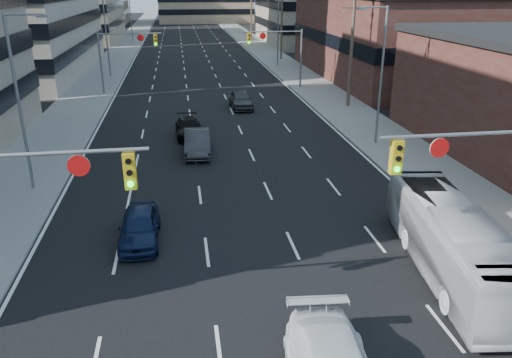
{
  "coord_description": "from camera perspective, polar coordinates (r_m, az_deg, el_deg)",
  "views": [
    {
      "loc": [
        -2.53,
        -6.02,
        10.23
      ],
      "look_at": [
        0.59,
        14.26,
        2.2
      ],
      "focal_mm": 35.0,
      "sensor_mm": 36.0,
      "label": 1
    }
  ],
  "objects": [
    {
      "name": "storefront_right_mid",
      "position": [
        62.25,
        17.15,
        15.19
      ],
      "size": [
        20.0,
        30.0,
        9.0
      ],
      "primitive_type": "cube",
      "color": "#472119",
      "rests_on": "ground"
    },
    {
      "name": "bg_block_right",
      "position": [
        140.4,
        5.85,
        19.54
      ],
      "size": [
        22.0,
        22.0,
        12.0
      ],
      "primitive_type": "cube",
      "color": "gray",
      "rests_on": "ground"
    },
    {
      "name": "sedan_grey_center",
      "position": [
        32.33,
        -6.72,
        4.19
      ],
      "size": [
        1.77,
        4.65,
        1.51
      ],
      "primitive_type": "imported",
      "rotation": [
        0.0,
        0.0,
        -0.04
      ],
      "color": "#2B2B2D",
      "rests_on": "ground"
    },
    {
      "name": "signal_near_right",
      "position": [
        18.19,
        25.18,
        0.33
      ],
      "size": [
        6.59,
        0.33,
        6.0
      ],
      "color": "slate",
      "rests_on": "ground"
    },
    {
      "name": "streetlight_left_mid",
      "position": [
        61.73,
        -16.61,
        15.72
      ],
      "size": [
        2.03,
        0.22,
        9.0
      ],
      "color": "slate",
      "rests_on": "ground"
    },
    {
      "name": "streetlight_right_far",
      "position": [
        67.46,
        2.39,
        16.95
      ],
      "size": [
        2.03,
        0.22,
        9.0
      ],
      "color": "slate",
      "rests_on": "ground"
    },
    {
      "name": "signal_far_left",
      "position": [
        51.62,
        -14.86,
        14.09
      ],
      "size": [
        6.09,
        0.33,
        6.0
      ],
      "color": "slate",
      "rests_on": "ground"
    },
    {
      "name": "utility_pole_midblock",
      "position": [
        73.64,
        2.96,
        17.88
      ],
      "size": [
        2.2,
        0.28,
        11.0
      ],
      "color": "#4C3D2D",
      "rests_on": "ground"
    },
    {
      "name": "streetlight_right_near",
      "position": [
        33.98,
        13.94,
        12.0
      ],
      "size": [
        2.03,
        0.22,
        9.0
      ],
      "color": "slate",
      "rests_on": "ground"
    },
    {
      "name": "utility_pole_distant",
      "position": [
        103.17,
        -0.55,
        18.9
      ],
      "size": [
        2.2,
        0.28,
        11.0
      ],
      "color": "#4C3D2D",
      "rests_on": "ground"
    },
    {
      "name": "sidewalk_right",
      "position": [
        137.12,
        -2.97,
        17.1
      ],
      "size": [
        5.0,
        300.0,
        0.15
      ],
      "primitive_type": "cube",
      "color": "slate",
      "rests_on": "ground"
    },
    {
      "name": "utility_pole_block",
      "position": [
        44.75,
        10.92,
        15.3
      ],
      "size": [
        2.2,
        0.28,
        11.0
      ],
      "color": "#4C3D2D",
      "rests_on": "ground"
    },
    {
      "name": "streetlight_left_near",
      "position": [
        27.65,
        -25.27,
        8.57
      ],
      "size": [
        2.03,
        0.22,
        9.0
      ],
      "color": "slate",
      "rests_on": "ground"
    },
    {
      "name": "road_surface",
      "position": [
        136.43,
        -7.99,
        16.88
      ],
      "size": [
        18.0,
        300.0,
        0.02
      ],
      "primitive_type": "cube",
      "color": "black",
      "rests_on": "ground"
    },
    {
      "name": "signal_far_right",
      "position": [
        52.36,
        2.66,
        14.85
      ],
      "size": [
        6.09,
        0.33,
        6.0
      ],
      "color": "slate",
      "rests_on": "ground"
    },
    {
      "name": "sidewalk_left",
      "position": [
        136.69,
        -13.02,
        16.59
      ],
      "size": [
        5.0,
        300.0,
        0.15
      ],
      "primitive_type": "cube",
      "color": "slate",
      "rests_on": "ground"
    },
    {
      "name": "sedan_grey_right",
      "position": [
        44.43,
        -1.72,
        9.07
      ],
      "size": [
        1.82,
        4.52,
        1.54
      ],
      "primitive_type": "imported",
      "rotation": [
        0.0,
        0.0,
        -0.0
      ],
      "color": "#38383A",
      "rests_on": "ground"
    },
    {
      "name": "streetlight_left_far",
      "position": [
        96.48,
        -14.04,
        17.7
      ],
      "size": [
        2.03,
        0.22,
        9.0
      ],
      "color": "slate",
      "rests_on": "ground"
    },
    {
      "name": "sedan_blue",
      "position": [
        21.7,
        -13.17,
        -5.32
      ],
      "size": [
        1.65,
        4.04,
        1.37
      ],
      "primitive_type": "imported",
      "rotation": [
        0.0,
        0.0,
        -0.01
      ],
      "color": "#0D1836",
      "rests_on": "ground"
    },
    {
      "name": "transit_bus",
      "position": [
        20.01,
        21.44,
        -6.62
      ],
      "size": [
        3.51,
        9.8,
        2.67
      ],
      "primitive_type": "imported",
      "rotation": [
        0.0,
        0.0,
        -0.14
      ],
      "color": "#BABABA",
      "rests_on": "ground"
    },
    {
      "name": "office_right_far",
      "position": [
        98.02,
        8.04,
        19.29
      ],
      "size": [
        22.0,
        28.0,
        14.0
      ],
      "primitive_type": "cube",
      "color": "gray",
      "rests_on": "ground"
    },
    {
      "name": "signal_near_left",
      "position": [
        15.98,
        -25.99,
        -2.58
      ],
      "size": [
        6.59,
        0.33,
        6.0
      ],
      "color": "slate",
      "rests_on": "ground"
    },
    {
      "name": "sedan_black_far",
      "position": [
        36.23,
        -7.72,
        5.84
      ],
      "size": [
        1.93,
        4.47,
        1.28
      ],
      "primitive_type": "imported",
      "rotation": [
        0.0,
        0.0,
        0.03
      ],
      "color": "black",
      "rests_on": "ground"
    }
  ]
}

